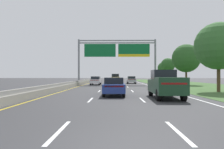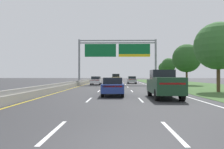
% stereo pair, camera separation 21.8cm
% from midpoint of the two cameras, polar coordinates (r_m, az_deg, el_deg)
% --- Properties ---
extents(ground_plane, '(220.00, 220.00, 0.00)m').
position_cam_midpoint_polar(ground_plane, '(40.49, 0.72, -2.72)').
color(ground_plane, '#333335').
extents(lane_striping, '(11.96, 106.00, 0.01)m').
position_cam_midpoint_polar(lane_striping, '(40.03, 0.72, -2.74)').
color(lane_striping, white).
rests_on(lane_striping, ground).
extents(grass_verge_right, '(14.00, 110.00, 0.02)m').
position_cam_midpoint_polar(grass_verge_right, '(42.82, 19.75, -2.56)').
color(grass_verge_right, '#3D602D').
rests_on(grass_verge_right, ground).
extents(median_barrier_concrete, '(0.60, 110.00, 0.85)m').
position_cam_midpoint_polar(median_barrier_concrete, '(41.01, -8.55, -2.19)').
color(median_barrier_concrete, '#99968E').
rests_on(median_barrier_concrete, ground).
extents(overhead_sign_gantry, '(15.06, 0.42, 8.69)m').
position_cam_midpoint_polar(overhead_sign_gantry, '(42.96, 1.12, 5.70)').
color(overhead_sign_gantry, gray).
rests_on(overhead_sign_gantry, ground).
extents(pickup_truck_darkgreen, '(2.08, 5.43, 2.20)m').
position_cam_midpoint_polar(pickup_truck_darkgreen, '(17.62, 13.10, -2.44)').
color(pickup_truck_darkgreen, '#193D23').
rests_on(pickup_truck_darkgreen, ground).
extents(car_gold_centre_lane_suv, '(1.98, 4.73, 2.11)m').
position_cam_midpoint_polar(car_gold_centre_lane_suv, '(51.92, 0.70, -0.96)').
color(car_gold_centre_lane_suv, '#A38438').
rests_on(car_gold_centre_lane_suv, ground).
extents(car_silver_right_lane_sedan, '(1.86, 4.42, 1.57)m').
position_cam_midpoint_polar(car_silver_right_lane_sedan, '(48.24, 4.84, -1.35)').
color(car_silver_right_lane_sedan, '#B2B5BA').
rests_on(car_silver_right_lane_sedan, ground).
extents(car_blue_centre_lane_sedan, '(1.82, 4.40, 1.57)m').
position_cam_midpoint_polar(car_blue_centre_lane_sedan, '(19.29, 0.15, -3.02)').
color(car_blue_centre_lane_sedan, navy).
rests_on(car_blue_centre_lane_sedan, ground).
extents(car_white_left_lane_sedan, '(1.92, 4.44, 1.57)m').
position_cam_midpoint_polar(car_white_left_lane_sedan, '(42.12, -4.33, -1.51)').
color(car_white_left_lane_sedan, silver).
rests_on(car_white_left_lane_sedan, ground).
extents(roadside_tree_near, '(5.03, 5.03, 7.39)m').
position_cam_midpoint_polar(roadside_tree_near, '(26.31, 25.35, 6.57)').
color(roadside_tree_near, '#4C3823').
rests_on(roadside_tree_near, ground).
extents(roadside_tree_mid, '(5.16, 5.16, 7.48)m').
position_cam_midpoint_polar(roadside_tree_mid, '(43.14, 18.28, 3.95)').
color(roadside_tree_mid, '#4C3823').
rests_on(roadside_tree_mid, ground).
extents(roadside_tree_far, '(3.62, 3.62, 6.21)m').
position_cam_midpoint_polar(roadside_tree_far, '(58.96, 13.98, 2.32)').
color(roadside_tree_far, '#4C3823').
rests_on(roadside_tree_far, ground).
extents(roadside_tree_distant, '(3.48, 3.48, 5.79)m').
position_cam_midpoint_polar(roadside_tree_distant, '(69.49, 12.90, 1.64)').
color(roadside_tree_distant, '#4C3823').
rests_on(roadside_tree_distant, ground).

